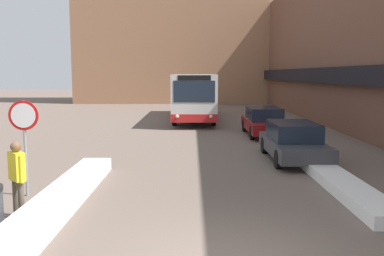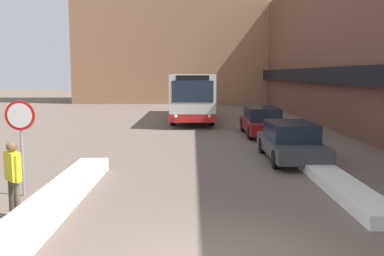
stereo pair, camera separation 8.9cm
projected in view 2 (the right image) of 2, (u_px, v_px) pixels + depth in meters
name	position (u px, v px, depth m)	size (l,w,h in m)	color
building_row_right	(340.00, 45.00, 30.12)	(5.50, 60.00, 10.30)	brown
building_backdrop_far	(197.00, 18.00, 47.53)	(26.00, 8.00, 18.72)	#996B4C
snow_bank_left	(57.00, 200.00, 10.02)	(0.90, 8.19, 0.38)	silver
snow_bank_right	(340.00, 184.00, 11.58)	(0.90, 6.19, 0.31)	silver
city_bus	(193.00, 95.00, 29.50)	(2.66, 11.90, 3.09)	silver
parked_car_front	(292.00, 141.00, 15.56)	(1.83, 4.51, 1.38)	#38383D
parked_car_back	(263.00, 121.00, 21.91)	(1.83, 4.80, 1.43)	maroon
stop_sign	(22.00, 127.00, 10.84)	(0.76, 0.08, 2.47)	gray
pedestrian	(14.00, 172.00, 9.27)	(0.47, 0.47, 1.69)	brown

